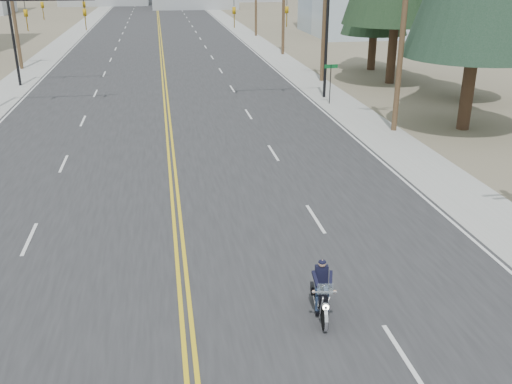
{
  "coord_description": "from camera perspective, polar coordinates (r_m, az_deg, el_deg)",
  "views": [
    {
      "loc": [
        -0.29,
        -6.38,
        8.64
      ],
      "look_at": [
        2.64,
        11.07,
        1.6
      ],
      "focal_mm": 40.0,
      "sensor_mm": 36.0,
      "label": 1
    }
  ],
  "objects": [
    {
      "name": "street_sign",
      "position": [
        38.64,
        7.47,
        11.33
      ],
      "size": [
        0.9,
        0.06,
        2.62
      ],
      "color": "black",
      "rests_on": "ground"
    },
    {
      "name": "sidewalk_right",
      "position": [
        77.76,
        -0.76,
        15.33
      ],
      "size": [
        3.0,
        200.0,
        0.01
      ],
      "primitive_type": "cube",
      "color": "#A5A5A0",
      "rests_on": "ground"
    },
    {
      "name": "traffic_mast_right",
      "position": [
        39.65,
        4.21,
        16.29
      ],
      "size": [
        7.1,
        0.26,
        7.0
      ],
      "color": "black",
      "rests_on": "ground"
    },
    {
      "name": "motorcyclist",
      "position": [
        15.24,
        6.65,
        -9.69
      ],
      "size": [
        1.1,
        2.01,
        1.49
      ],
      "primitive_type": null,
      "rotation": [
        0.0,
        0.0,
        2.98
      ],
      "color": "black",
      "rests_on": "ground"
    },
    {
      "name": "utility_pole_b",
      "position": [
        32.15,
        14.56,
        16.31
      ],
      "size": [
        2.2,
        0.3,
        11.5
      ],
      "color": "brown",
      "rests_on": "ground"
    },
    {
      "name": "utility_pole_c",
      "position": [
        46.27,
        6.88,
        17.95
      ],
      "size": [
        2.2,
        0.3,
        11.0
      ],
      "color": "brown",
      "rests_on": "ground"
    },
    {
      "name": "utility_pole_left",
      "position": [
        55.82,
        -23.18,
        16.82
      ],
      "size": [
        2.2,
        0.3,
        10.5
      ],
      "color": "brown",
      "rests_on": "ground"
    },
    {
      "name": "traffic_mast_left",
      "position": [
        39.52,
        -22.96,
        14.69
      ],
      "size": [
        7.1,
        0.26,
        7.0
      ],
      "color": "black",
      "rests_on": "ground"
    },
    {
      "name": "traffic_mast_far",
      "position": [
        47.4,
        -21.29,
        15.75
      ],
      "size": [
        6.1,
        0.26,
        7.0
      ],
      "color": "black",
      "rests_on": "ground"
    },
    {
      "name": "road",
      "position": [
        76.86,
        -9.57,
        14.97
      ],
      "size": [
        20.0,
        200.0,
        0.01
      ],
      "primitive_type": "cube",
      "color": "#303033",
      "rests_on": "ground"
    },
    {
      "name": "sidewalk_left",
      "position": [
        77.68,
        -18.34,
        14.27
      ],
      "size": [
        3.0,
        200.0,
        0.01
      ],
      "primitive_type": "cube",
      "color": "#A5A5A0",
      "rests_on": "ground"
    }
  ]
}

